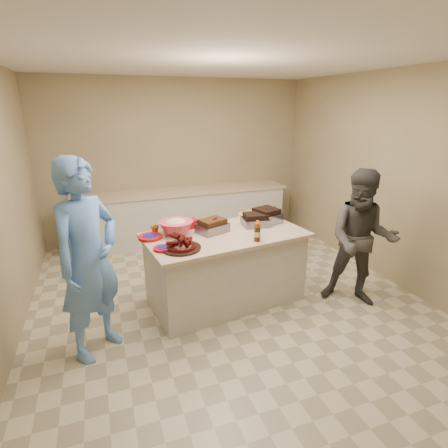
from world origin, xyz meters
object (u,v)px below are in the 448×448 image
object	(u,v)px
roasting_pan	(266,222)
mustard_bottle	(203,233)
island	(225,299)
guest_blue	(101,348)
guest_gray	(353,301)
bbq_bottle_b	(257,236)
plastic_cup	(155,233)
bbq_bottle_a	(257,241)
rib_platter	(181,249)
coleslaw_bowl	(177,234)

from	to	relation	value
roasting_pan	mustard_bottle	size ratio (longest dim) A/B	2.74
mustard_bottle	island	bearing A→B (deg)	-25.71
guest_blue	guest_gray	world-z (taller)	guest_gray
bbq_bottle_b	guest_blue	xyz separation A→B (m)	(-1.77, -0.24, -0.86)
mustard_bottle	plastic_cup	size ratio (longest dim) A/B	1.17
bbq_bottle_a	plastic_cup	size ratio (longest dim) A/B	2.16
roasting_pan	mustard_bottle	xyz separation A→B (m)	(-0.86, -0.10, 0.00)
island	guest_gray	bearing A→B (deg)	-28.46
rib_platter	guest_blue	size ratio (longest dim) A/B	0.22
coleslaw_bowl	mustard_bottle	distance (m)	0.30
rib_platter	guest_blue	distance (m)	1.24
plastic_cup	guest_blue	bearing A→B (deg)	-134.58
coleslaw_bowl	guest_gray	distance (m)	2.28
island	rib_platter	world-z (taller)	rib_platter
bbq_bottle_b	guest_gray	bearing A→B (deg)	-18.16
guest_blue	rib_platter	bearing A→B (deg)	-33.34
island	bbq_bottle_b	size ratio (longest dim) A/B	10.17
rib_platter	plastic_cup	size ratio (longest dim) A/B	4.23
island	roasting_pan	world-z (taller)	roasting_pan
bbq_bottle_a	bbq_bottle_b	xyz separation A→B (m)	(0.07, 0.15, 0.00)
coleslaw_bowl	roasting_pan	bearing A→B (deg)	2.11
bbq_bottle_a	bbq_bottle_b	bearing A→B (deg)	64.43
mustard_bottle	rib_platter	bearing A→B (deg)	-131.91
rib_platter	bbq_bottle_a	size ratio (longest dim) A/B	1.96
island	mustard_bottle	world-z (taller)	mustard_bottle
roasting_pan	bbq_bottle_a	xyz separation A→B (m)	(-0.38, -0.55, 0.00)
bbq_bottle_b	guest_gray	xyz separation A→B (m)	(1.14, -0.37, -0.86)
rib_platter	coleslaw_bowl	distance (m)	0.45
bbq_bottle_a	coleslaw_bowl	bearing A→B (deg)	146.67
island	mustard_bottle	xyz separation A→B (m)	(-0.24, 0.11, 0.86)
coleslaw_bowl	plastic_cup	distance (m)	0.25
coleslaw_bowl	guest_blue	xyz separation A→B (m)	(-0.93, -0.60, -0.86)
island	guest_gray	world-z (taller)	island
island	plastic_cup	xyz separation A→B (m)	(-0.76, 0.29, 0.86)
island	bbq_bottle_a	distance (m)	0.96
coleslaw_bowl	bbq_bottle_a	xyz separation A→B (m)	(0.77, -0.51, 0.00)
bbq_bottle_b	mustard_bottle	world-z (taller)	bbq_bottle_b
island	guest_gray	distance (m)	1.56
coleslaw_bowl	plastic_cup	xyz separation A→B (m)	(-0.22, 0.11, 0.00)
rib_platter	roasting_pan	distance (m)	1.30
mustard_bottle	roasting_pan	bearing A→B (deg)	6.87
plastic_cup	guest_blue	xyz separation A→B (m)	(-0.71, -0.72, -0.86)
bbq_bottle_a	plastic_cup	world-z (taller)	bbq_bottle_a
plastic_cup	roasting_pan	bearing A→B (deg)	-2.92
island	rib_platter	distance (m)	1.07
bbq_bottle_a	plastic_cup	distance (m)	1.17
bbq_bottle_b	guest_blue	world-z (taller)	bbq_bottle_b
bbq_bottle_a	guest_blue	world-z (taller)	bbq_bottle_a
island	roasting_pan	xyz separation A→B (m)	(0.63, 0.22, 0.86)
rib_platter	plastic_cup	xyz separation A→B (m)	(-0.17, 0.56, 0.00)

